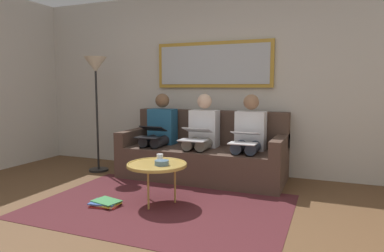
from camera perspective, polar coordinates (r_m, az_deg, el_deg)
The scene contains 16 objects.
ground_plane at distance 3.04m, azimuth -12.86°, elevation -18.73°, with size 6.00×5.20×0.10m, color brown.
wall_rear at distance 5.09m, azimuth 3.84°, elevation 7.24°, with size 6.00×0.12×2.60m, color beige.
area_rug at distance 3.69m, azimuth -5.11°, elevation -13.02°, with size 2.60×1.80×0.01m, color #4C1E23.
couch at distance 4.73m, azimuth 1.91°, elevation -4.75°, with size 2.20×0.90×0.90m.
framed_mirror at distance 5.01m, azimuth 3.52°, elevation 10.11°, with size 1.73×0.05×0.65m.
coffee_table at distance 3.65m, azimuth -5.84°, elevation -6.46°, with size 0.63×0.63×0.44m.
cup at distance 3.71m, azimuth -5.35°, elevation -5.31°, with size 0.07×0.07×0.09m, color silver.
bowl at distance 3.58m, azimuth -5.07°, elevation -6.08°, with size 0.15×0.15×0.05m, color slate.
person_left at distance 4.44m, azimuth 9.40°, elevation -1.69°, with size 0.38×0.58×1.14m.
laptop_white at distance 4.19m, azimuth 8.65°, elevation -1.92°, with size 0.33×0.33×0.14m.
person_middle at distance 4.62m, azimuth 1.63°, elevation -1.28°, with size 0.38×0.58×1.14m.
laptop_silver at distance 4.39m, azimuth 0.55°, elevation -1.41°, with size 0.35×0.37×0.16m.
person_right at distance 4.88m, azimuth -5.43°, elevation -0.89°, with size 0.38×0.58×1.14m.
laptop_black at distance 4.66m, azimuth -6.80°, elevation -1.07°, with size 0.33×0.34×0.15m.
magazine_stack at distance 3.78m, azimuth -14.14°, elevation -12.27°, with size 0.33×0.27×0.05m.
standing_lamp at distance 5.16m, azimuth -15.65°, elevation 7.79°, with size 0.32×0.32×1.66m.
Camera 1 is at (-1.60, 2.24, 1.24)m, focal length 32.18 mm.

